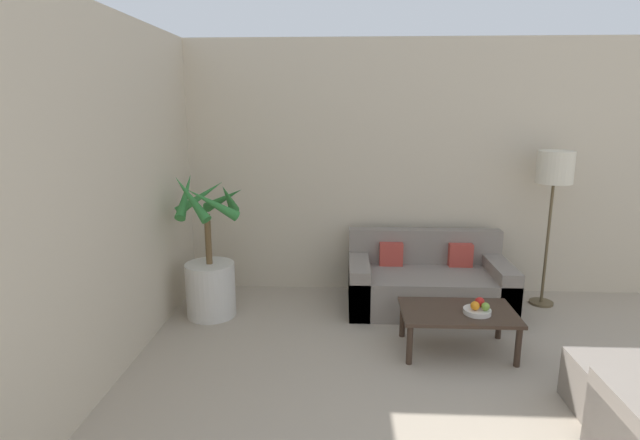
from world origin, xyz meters
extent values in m
cube|color=beige|center=(0.00, 6.07, 1.35)|extent=(7.79, 0.06, 2.70)
cube|color=beige|center=(-3.13, 3.02, 1.35)|extent=(0.06, 7.64, 2.70)
cylinder|color=beige|center=(-2.70, 5.23, 0.27)|extent=(0.47, 0.47, 0.53)
cylinder|color=brown|center=(-2.70, 5.23, 0.77)|extent=(0.06, 0.06, 0.49)
cone|color=#2D7533|center=(-2.48, 5.23, 1.17)|extent=(0.10, 0.49, 0.38)
cone|color=#2D7533|center=(-2.58, 5.43, 1.13)|extent=(0.50, 0.34, 0.31)
cone|color=#2D7533|center=(-2.81, 5.42, 1.15)|extent=(0.49, 0.34, 0.35)
cone|color=#2D7533|center=(-2.89, 5.23, 1.19)|extent=(0.10, 0.46, 0.42)
cone|color=#2D7533|center=(-2.79, 5.06, 1.20)|extent=(0.44, 0.31, 0.43)
cone|color=#2D7533|center=(-2.59, 5.04, 1.16)|extent=(0.48, 0.33, 0.37)
cube|color=gray|center=(-0.55, 5.51, 0.19)|extent=(1.59, 0.84, 0.38)
cube|color=gray|center=(-0.55, 5.85, 0.56)|extent=(1.59, 0.16, 0.36)
cube|color=gray|center=(-1.25, 5.51, 0.25)|extent=(0.20, 0.84, 0.50)
cube|color=gray|center=(0.14, 5.51, 0.25)|extent=(0.20, 0.84, 0.50)
cube|color=#B23D33|center=(-0.91, 5.73, 0.50)|extent=(0.24, 0.12, 0.24)
cube|color=#B23D33|center=(-0.19, 5.73, 0.50)|extent=(0.24, 0.12, 0.24)
cylinder|color=brown|center=(0.66, 5.68, 0.01)|extent=(0.24, 0.24, 0.03)
cylinder|color=brown|center=(0.66, 5.68, 0.65)|extent=(0.03, 0.03, 1.24)
cylinder|color=beige|center=(0.66, 5.68, 1.43)|extent=(0.35, 0.35, 0.32)
cylinder|color=#38281E|center=(-0.88, 4.36, 0.16)|extent=(0.05, 0.05, 0.33)
cylinder|color=#38281E|center=(-0.03, 4.36, 0.16)|extent=(0.05, 0.05, 0.33)
cylinder|color=#38281E|center=(-0.88, 4.85, 0.16)|extent=(0.05, 0.05, 0.33)
cylinder|color=#38281E|center=(-0.03, 4.85, 0.16)|extent=(0.05, 0.05, 0.33)
cube|color=#38281E|center=(-0.46, 4.60, 0.34)|extent=(0.94, 0.58, 0.03)
cylinder|color=beige|center=(-0.32, 4.55, 0.38)|extent=(0.22, 0.22, 0.04)
sphere|color=red|center=(-0.29, 4.60, 0.44)|extent=(0.08, 0.08, 0.08)
sphere|color=olive|center=(-0.26, 4.52, 0.43)|extent=(0.07, 0.07, 0.07)
sphere|color=orange|center=(-0.34, 4.52, 0.44)|extent=(0.07, 0.07, 0.07)
cube|color=gray|center=(0.41, 3.76, 0.18)|extent=(0.54, 0.48, 0.36)
camera|label=1|loc=(-1.41, 0.70, 2.01)|focal=28.00mm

